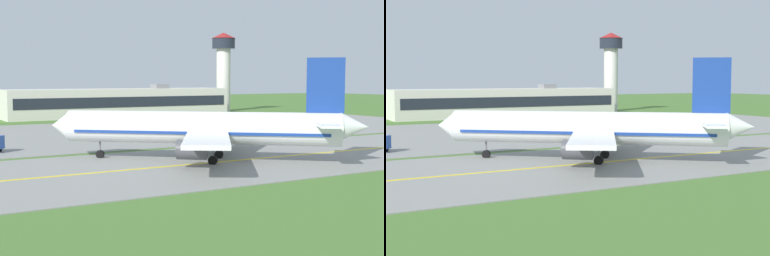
{
  "view_description": "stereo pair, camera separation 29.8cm",
  "coord_description": "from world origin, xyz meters",
  "views": [
    {
      "loc": [
        -36.7,
        -56.6,
        10.21
      ],
      "look_at": [
        -1.91,
        4.17,
        4.0
      ],
      "focal_mm": 52.01,
      "sensor_mm": 36.0,
      "label": 1
    },
    {
      "loc": [
        -36.44,
        -56.75,
        10.21
      ],
      "look_at": [
        -1.91,
        4.17,
        4.0
      ],
      "focal_mm": 52.01,
      "sensor_mm": 36.0,
      "label": 2
    }
  ],
  "objects": [
    {
      "name": "airplane_lead",
      "position": [
        -1.53,
        1.85,
        4.13
      ],
      "size": [
        32.8,
        29.57,
        12.7
      ],
      "color": "white",
      "rests_on": "ground"
    },
    {
      "name": "ground_plane",
      "position": [
        0.0,
        0.0,
        0.0
      ],
      "size": [
        500.0,
        500.0,
        0.0
      ],
      "primitive_type": "plane",
      "color": "#47702D"
    },
    {
      "name": "terminal_building",
      "position": [
        21.54,
        85.1,
        3.76
      ],
      "size": [
        62.04,
        13.23,
        8.7
      ],
      "color": "beige",
      "rests_on": "ground"
    },
    {
      "name": "control_tower",
      "position": [
        59.19,
        90.94,
        14.96
      ],
      "size": [
        7.6,
        7.6,
        24.63
      ],
      "color": "silver",
      "rests_on": "ground"
    },
    {
      "name": "apron_pad",
      "position": [
        10.0,
        42.0,
        0.05
      ],
      "size": [
        140.0,
        52.0,
        0.1
      ],
      "primitive_type": "cube",
      "color": "gray",
      "rests_on": "ground"
    },
    {
      "name": "service_truck_fuel",
      "position": [
        29.13,
        45.6,
        1.53
      ],
      "size": [
        6.28,
        3.21,
        2.6
      ],
      "color": "silver",
      "rests_on": "ground"
    },
    {
      "name": "taxiway_centreline",
      "position": [
        0.0,
        0.0,
        0.11
      ],
      "size": [
        220.0,
        0.6,
        0.01
      ],
      "primitive_type": "cube",
      "color": "yellow",
      "rests_on": "taxiway_strip"
    },
    {
      "name": "taxiway_strip",
      "position": [
        0.0,
        0.0,
        0.05
      ],
      "size": [
        240.0,
        28.0,
        0.1
      ],
      "primitive_type": "cube",
      "color": "gray",
      "rests_on": "ground"
    }
  ]
}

